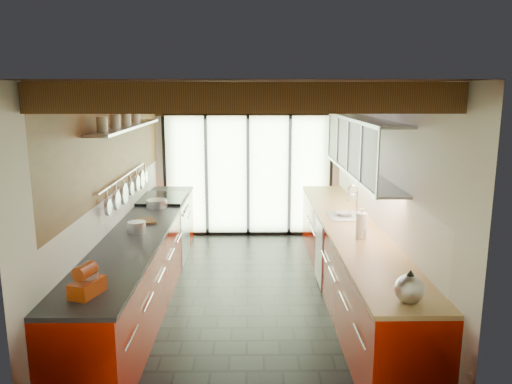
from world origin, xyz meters
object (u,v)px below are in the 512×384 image
(stand_mixer, at_px, (87,282))
(paper_towel, at_px, (362,226))
(soap_bottle, at_px, (362,231))
(kettle, at_px, (410,287))
(bowl, at_px, (345,214))

(stand_mixer, bearing_deg, paper_towel, 31.09)
(soap_bottle, bearing_deg, paper_towel, 90.00)
(stand_mixer, bearing_deg, kettle, -3.83)
(paper_towel, distance_m, soap_bottle, 0.06)
(stand_mixer, height_order, bowl, stand_mixer)
(stand_mixer, relative_size, bowl, 1.54)
(bowl, bearing_deg, kettle, -90.00)
(soap_bottle, xyz_separation_m, bowl, (0.00, 1.02, -0.06))
(stand_mixer, height_order, paper_towel, paper_towel)
(soap_bottle, height_order, bowl, soap_bottle)
(paper_towel, bearing_deg, stand_mixer, -148.91)
(kettle, bearing_deg, soap_bottle, 90.00)
(kettle, height_order, paper_towel, paper_towel)
(stand_mixer, height_order, soap_bottle, stand_mixer)
(paper_towel, bearing_deg, bowl, 90.00)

